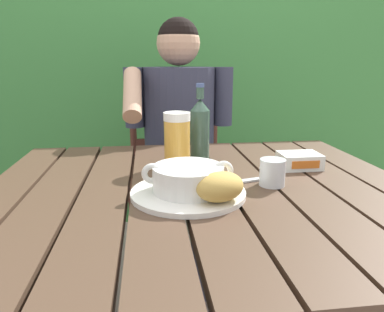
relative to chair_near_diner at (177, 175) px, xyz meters
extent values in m
cube|color=#493425|center=(-0.38, -0.92, 0.25)|extent=(0.11, 0.97, 0.04)
cube|color=#493425|center=(-0.26, -0.92, 0.25)|extent=(0.11, 0.97, 0.04)
cube|color=#493425|center=(-0.13, -0.92, 0.25)|extent=(0.11, 0.97, 0.04)
cube|color=#493425|center=(-0.01, -0.92, 0.25)|extent=(0.11, 0.97, 0.04)
cube|color=#493425|center=(0.11, -0.92, 0.25)|extent=(0.11, 0.97, 0.04)
cube|color=#493425|center=(0.24, -0.92, 0.25)|extent=(0.11, 0.97, 0.04)
cube|color=#493425|center=(0.36, -0.92, 0.25)|extent=(0.11, 0.97, 0.04)
cube|color=#493425|center=(0.49, -0.92, 0.25)|extent=(0.11, 0.97, 0.04)
cube|color=#493425|center=(-0.01, -0.47, 0.19)|extent=(1.07, 0.03, 0.08)
cube|color=#493425|center=(-0.52, -0.48, -0.12)|extent=(0.06, 0.06, 0.70)
cube|color=#493425|center=(0.50, -0.48, -0.12)|extent=(0.06, 0.06, 0.70)
cube|color=#3E833E|center=(-0.01, 0.76, 0.51)|extent=(3.54, 0.60, 1.96)
cylinder|color=#4C3823|center=(0.03, 0.91, 0.20)|extent=(0.10, 0.10, 1.34)
cylinder|color=#4C3823|center=(-0.94, 0.91, 0.57)|extent=(0.10, 0.10, 2.08)
cylinder|color=#4C3823|center=(1.13, 0.91, 0.24)|extent=(0.10, 0.10, 1.41)
cylinder|color=#552C22|center=(0.22, -0.26, -0.25)|extent=(0.04, 0.04, 0.44)
cylinder|color=#552C22|center=(-0.22, -0.26, -0.25)|extent=(0.04, 0.04, 0.44)
cylinder|color=#552C22|center=(0.22, 0.15, -0.25)|extent=(0.04, 0.04, 0.44)
cylinder|color=#552C22|center=(-0.22, 0.15, -0.25)|extent=(0.04, 0.04, 0.44)
cube|color=#552C22|center=(0.00, -0.06, -0.02)|extent=(0.48, 0.44, 0.02)
cylinder|color=#552C22|center=(0.22, 0.15, 0.22)|extent=(0.04, 0.04, 0.50)
cylinder|color=#552C22|center=(-0.22, 0.15, 0.22)|extent=(0.04, 0.04, 0.50)
cube|color=#552C22|center=(0.00, 0.15, 0.15)|extent=(0.44, 0.02, 0.04)
cube|color=#552C22|center=(0.00, 0.15, 0.27)|extent=(0.44, 0.02, 0.04)
cube|color=#552C22|center=(0.00, 0.15, 0.40)|extent=(0.44, 0.02, 0.04)
cylinder|color=#373A4E|center=(0.08, -0.36, -0.24)|extent=(0.11, 0.11, 0.45)
cylinder|color=#373A4E|center=(0.08, -0.26, 0.04)|extent=(0.13, 0.40, 0.13)
cylinder|color=#373A4E|center=(-0.09, -0.36, -0.24)|extent=(0.11, 0.11, 0.45)
cylinder|color=#373A4E|center=(-0.09, -0.26, 0.04)|extent=(0.13, 0.40, 0.13)
cylinder|color=#373A4E|center=(0.00, -0.16, 0.30)|extent=(0.32, 0.32, 0.51)
sphere|color=tan|center=(0.00, -0.16, 0.65)|extent=(0.19, 0.19, 0.19)
sphere|color=black|center=(0.00, -0.16, 0.67)|extent=(0.18, 0.18, 0.18)
cylinder|color=#373A4E|center=(0.20, -0.18, 0.42)|extent=(0.08, 0.08, 0.26)
cylinder|color=#373A4E|center=(-0.20, -0.18, 0.42)|extent=(0.08, 0.08, 0.26)
cylinder|color=tan|center=(-0.20, -0.34, 0.45)|extent=(0.07, 0.25, 0.21)
cylinder|color=white|center=(-0.05, -0.98, 0.27)|extent=(0.28, 0.28, 0.01)
cylinder|color=white|center=(-0.05, -0.98, 0.31)|extent=(0.17, 0.17, 0.06)
cylinder|color=#B5531F|center=(-0.05, -0.98, 0.32)|extent=(0.15, 0.15, 0.01)
torus|color=white|center=(-0.14, -0.98, 0.33)|extent=(0.05, 0.01, 0.05)
torus|color=white|center=(0.03, -0.98, 0.33)|extent=(0.05, 0.01, 0.05)
ellipsoid|color=tan|center=(0.01, -1.05, 0.31)|extent=(0.14, 0.13, 0.07)
cylinder|color=gold|center=(-0.06, -0.73, 0.34)|extent=(0.08, 0.08, 0.14)
cylinder|color=white|center=(-0.06, -0.73, 0.42)|extent=(0.08, 0.08, 0.02)
cylinder|color=#365140|center=(0.02, -0.66, 0.35)|extent=(0.06, 0.06, 0.16)
cone|color=#365140|center=(0.02, -0.66, 0.45)|extent=(0.06, 0.06, 0.04)
cylinder|color=#365140|center=(0.02, -0.66, 0.48)|extent=(0.02, 0.02, 0.04)
cylinder|color=#435588|center=(0.02, -0.66, 0.51)|extent=(0.03, 0.03, 0.01)
cylinder|color=silver|center=(0.17, -0.93, 0.30)|extent=(0.07, 0.07, 0.07)
cube|color=white|center=(0.30, -0.79, 0.29)|extent=(0.12, 0.09, 0.04)
cube|color=orange|center=(0.30, -0.84, 0.29)|extent=(0.08, 0.00, 0.02)
cube|color=silver|center=(0.11, -0.90, 0.27)|extent=(0.12, 0.05, 0.00)
cube|color=black|center=(0.05, -0.92, 0.27)|extent=(0.07, 0.04, 0.01)
camera|label=1|loc=(-0.15, -1.78, 0.58)|focal=33.40mm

